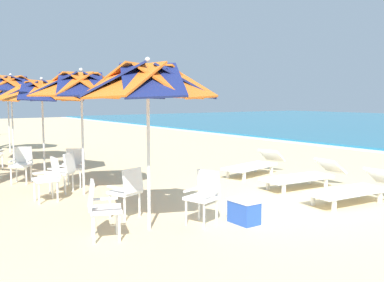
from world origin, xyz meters
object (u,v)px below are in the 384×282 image
at_px(beach_umbrella_2, 42,92).
at_px(plastic_chair_6, 22,162).
at_px(beach_umbrella_0, 148,83).
at_px(plastic_chair_5, 49,176).
at_px(plastic_chair_2, 127,189).
at_px(plastic_chair_1, 204,194).
at_px(sun_lounger_0, 355,189).
at_px(plastic_chair_4, 64,170).
at_px(sun_lounger_1, 304,176).
at_px(beach_umbrella_4, 8,92).
at_px(plastic_chair_3, 74,165).
at_px(sun_lounger_2, 255,164).
at_px(plastic_chair_0, 100,206).
at_px(beach_umbrella_3, 11,85).
at_px(cooler_box, 244,211).
at_px(beach_umbrella_1, 81,86).

height_order(beach_umbrella_2, plastic_chair_6, beach_umbrella_2).
xyz_separation_m(beach_umbrella_0, plastic_chair_5, (-2.75, -0.71, -1.77)).
xyz_separation_m(plastic_chair_2, plastic_chair_5, (-1.99, -0.72, 0.00)).
bearing_deg(plastic_chair_1, sun_lounger_0, 79.63).
xyz_separation_m(plastic_chair_4, sun_lounger_1, (2.66, 4.62, -0.22)).
height_order(beach_umbrella_0, beach_umbrella_4, beach_umbrella_0).
xyz_separation_m(plastic_chair_3, sun_lounger_2, (1.34, 4.42, -0.22)).
height_order(plastic_chair_0, sun_lounger_1, plastic_chair_0).
relative_size(plastic_chair_5, beach_umbrella_3, 0.31).
height_order(beach_umbrella_4, cooler_box, beach_umbrella_4).
relative_size(plastic_chair_4, cooler_box, 1.73).
height_order(plastic_chair_0, cooler_box, plastic_chair_0).
height_order(beach_umbrella_1, sun_lounger_1, beach_umbrella_1).
distance_m(beach_umbrella_2, sun_lounger_0, 7.80).
bearing_deg(plastic_chair_1, plastic_chair_0, -97.86).
bearing_deg(beach_umbrella_4, plastic_chair_3, -1.51).
bearing_deg(plastic_chair_6, plastic_chair_0, -1.36).
xyz_separation_m(beach_umbrella_1, plastic_chair_6, (-2.08, -0.74, -1.79)).
xyz_separation_m(plastic_chair_4, cooler_box, (3.92, 1.64, -0.30)).
height_order(plastic_chair_4, sun_lounger_0, plastic_chair_4).
bearing_deg(plastic_chair_4, beach_umbrella_4, 175.58).
bearing_deg(plastic_chair_6, plastic_chair_3, 38.77).
height_order(beach_umbrella_0, plastic_chair_4, beach_umbrella_0).
distance_m(plastic_chair_5, sun_lounger_2, 5.35).
xyz_separation_m(plastic_chair_1, plastic_chair_5, (-3.00, -1.58, 0.00)).
relative_size(plastic_chair_6, cooler_box, 1.73).
bearing_deg(plastic_chair_0, plastic_chair_4, 169.96).
relative_size(plastic_chair_5, sun_lounger_0, 0.39).
distance_m(plastic_chair_4, beach_umbrella_2, 2.78).
distance_m(plastic_chair_0, plastic_chair_4, 3.38).
bearing_deg(beach_umbrella_1, cooler_box, 21.44).
bearing_deg(plastic_chair_2, beach_umbrella_1, 178.93).
xyz_separation_m(plastic_chair_3, plastic_chair_4, (0.54, -0.42, 0.00)).
bearing_deg(plastic_chair_3, beach_umbrella_4, 178.49).
height_order(plastic_chair_2, beach_umbrella_4, beach_umbrella_4).
relative_size(plastic_chair_0, beach_umbrella_1, 0.33).
bearing_deg(plastic_chair_5, plastic_chair_1, 27.80).
relative_size(plastic_chair_1, plastic_chair_5, 1.00).
bearing_deg(sun_lounger_0, sun_lounger_2, 171.02).
relative_size(beach_umbrella_1, beach_umbrella_2, 1.03).
bearing_deg(beach_umbrella_3, sun_lounger_0, 25.28).
relative_size(plastic_chair_0, plastic_chair_5, 1.00).
height_order(beach_umbrella_0, plastic_chair_6, beach_umbrella_0).
xyz_separation_m(plastic_chair_5, sun_lounger_1, (2.10, 5.11, -0.22)).
relative_size(beach_umbrella_4, sun_lounger_2, 1.18).
distance_m(plastic_chair_2, plastic_chair_6, 4.26).
bearing_deg(plastic_chair_2, plastic_chair_6, -170.50).
bearing_deg(cooler_box, beach_umbrella_4, -175.12).
relative_size(beach_umbrella_0, beach_umbrella_4, 1.01).
xyz_separation_m(plastic_chair_1, plastic_chair_4, (-3.56, -1.09, 0.00)).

